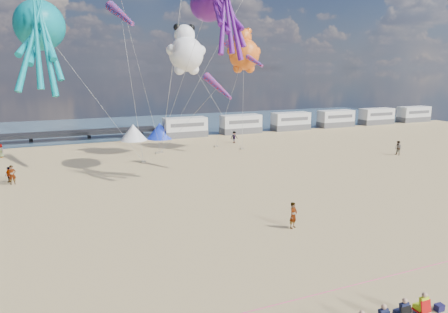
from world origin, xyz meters
TOP-DOWN VIEW (x-y plane):
  - ground at (0.00, 0.00)m, footprint 120.00×120.00m
  - water at (0.00, 55.00)m, footprint 120.00×120.00m
  - motorhome_0 at (6.00, 40.00)m, footprint 6.60×2.50m
  - motorhome_1 at (15.50, 40.00)m, footprint 6.60×2.50m
  - motorhome_2 at (25.00, 40.00)m, footprint 6.60×2.50m
  - motorhome_3 at (34.50, 40.00)m, footprint 6.60×2.50m
  - motorhome_4 at (44.00, 40.00)m, footprint 6.60×2.50m
  - motorhome_5 at (53.50, 40.00)m, footprint 6.60×2.50m
  - tent_white at (-2.00, 40.00)m, footprint 4.00×4.00m
  - tent_blue at (2.00, 40.00)m, footprint 4.00×4.00m
  - cooler_navy at (2.92, -8.11)m, footprint 0.38×0.28m
  - rope_line at (0.00, -5.00)m, footprint 34.00×0.03m
  - standing_person at (1.97, 2.37)m, footprint 0.77×0.66m
  - beachgoer_1 at (26.18, 17.12)m, footprint 0.65×0.92m
  - beachgoer_2 at (10.90, 32.30)m, footprint 0.82×0.64m
  - beachgoer_3 at (-16.71, 21.99)m, footprint 1.01×1.10m
  - beachgoer_5 at (-16.34, 21.05)m, footprint 1.73×0.80m
  - beachgoer_6 at (-18.74, 34.41)m, footprint 0.71×0.68m
  - sandbag_a at (-3.54, 25.00)m, footprint 0.50×0.35m
  - sandbag_b at (-0.96, 29.19)m, footprint 0.50×0.35m
  - sandbag_c at (9.94, 27.55)m, footprint 0.50×0.35m
  - sandbag_d at (7.36, 30.42)m, footprint 0.50×0.35m
  - sandbag_e at (-0.41, 29.46)m, footprint 0.50×0.35m
  - kite_octopus_teal at (-12.93, 24.61)m, footprint 4.53×9.92m
  - kite_octopus_purple at (2.34, 19.24)m, footprint 5.04×8.87m
  - kite_panda at (2.47, 27.28)m, footprint 5.96×5.76m
  - kite_teddy_orange at (10.24, 27.90)m, footprint 5.15×4.91m
  - windsock_left at (-5.33, 24.01)m, footprint 2.24×7.28m
  - windsock_mid at (9.70, 26.76)m, footprint 3.24×6.72m
  - windsock_right at (3.46, 19.68)m, footprint 2.25×4.55m

SIDE VIEW (x-z plane):
  - ground at x=0.00m, z-range 0.00..0.00m
  - water at x=0.00m, z-range 0.02..0.02m
  - rope_line at x=0.00m, z-range 0.00..0.04m
  - sandbag_a at x=-3.54m, z-range 0.00..0.22m
  - sandbag_b at x=-0.96m, z-range 0.00..0.22m
  - sandbag_c at x=9.94m, z-range 0.00..0.22m
  - sandbag_d at x=7.36m, z-range 0.00..0.22m
  - sandbag_e at x=-0.41m, z-range 0.00..0.22m
  - cooler_navy at x=2.92m, z-range 0.00..0.30m
  - beachgoer_3 at x=-16.71m, z-range 0.00..1.48m
  - beachgoer_6 at x=-18.74m, z-range 0.00..1.63m
  - beachgoer_2 at x=10.90m, z-range 0.00..1.69m
  - beachgoer_1 at x=26.18m, z-range 0.00..1.77m
  - standing_person at x=1.97m, z-range 0.00..1.79m
  - beachgoer_5 at x=-16.34m, z-range 0.00..1.79m
  - tent_white at x=-2.00m, z-range 0.00..2.40m
  - tent_blue at x=2.00m, z-range 0.00..2.40m
  - motorhome_0 at x=6.00m, z-range 0.00..3.00m
  - motorhome_1 at x=15.50m, z-range 0.00..3.00m
  - motorhome_2 at x=25.00m, z-range 0.00..3.00m
  - motorhome_3 at x=34.50m, z-range 0.00..3.00m
  - motorhome_4 at x=44.00m, z-range 0.00..3.00m
  - motorhome_5 at x=53.50m, z-range 0.00..3.00m
  - windsock_right at x=3.46m, z-range 6.33..10.82m
  - kite_panda at x=2.47m, z-range 8.60..15.53m
  - kite_teddy_orange at x=10.24m, z-range 8.81..15.45m
  - windsock_mid at x=9.70m, z-range 8.75..15.53m
  - kite_octopus_teal at x=-12.93m, z-range 8.86..20.05m
  - windsock_left at x=-5.33m, z-range 12.13..19.33m
  - kite_octopus_purple at x=2.34m, z-range 11.79..21.35m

